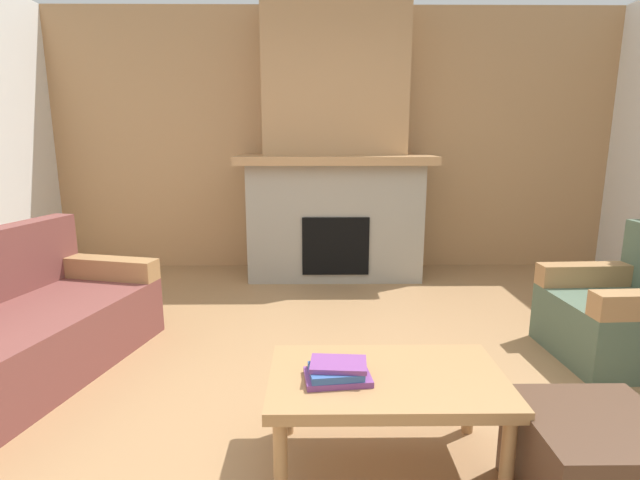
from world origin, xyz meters
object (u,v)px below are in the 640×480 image
Objects in this scene: couch at (6,335)px; ottoman at (593,466)px; fireplace at (335,161)px; armchair at (625,315)px; coffee_table at (387,386)px.

couch is 3.04m from ottoman.
couch is at bearing -131.33° from fireplace.
armchair is (1.80, -2.00, -0.87)m from fireplace.
fireplace is 3.18× the size of armchair.
fireplace is at bearing 92.03° from coffee_table.
armchair is 0.85× the size of coffee_table.
fireplace is 3.15m from coffee_table.
fireplace reaches higher than coffee_table.
coffee_table is 1.92× the size of ottoman.
couch is at bearing 159.76° from coffee_table.
couch is 2.25m from coffee_table.
ottoman is (0.74, -0.29, -0.18)m from coffee_table.
couch reaches higher than coffee_table.
couch is at bearing -175.96° from armchair.
fireplace reaches higher than armchair.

